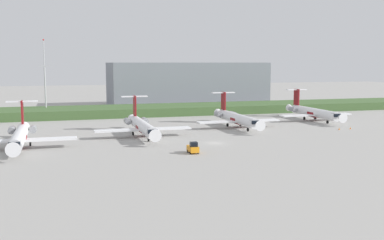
% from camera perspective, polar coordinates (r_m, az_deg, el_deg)
% --- Properties ---
extents(ground_plane, '(500.00, 500.00, 0.00)m').
position_cam_1_polar(ground_plane, '(130.08, -1.51, -0.68)').
color(ground_plane, '#9E9B96').
extents(grass_berm, '(320.00, 20.00, 2.79)m').
position_cam_1_polar(grass_berm, '(159.73, -4.33, 1.25)').
color(grass_berm, '#426033').
rests_on(grass_berm, ground).
extents(regional_jet_nearest, '(22.81, 31.00, 9.00)m').
position_cam_1_polar(regional_jet_nearest, '(101.82, -20.42, -1.84)').
color(regional_jet_nearest, white).
rests_on(regional_jet_nearest, ground).
extents(regional_jet_second, '(22.81, 31.00, 9.00)m').
position_cam_1_polar(regional_jet_second, '(111.58, -6.16, -0.69)').
color(regional_jet_second, white).
rests_on(regional_jet_second, ground).
extents(regional_jet_third, '(22.81, 31.00, 9.00)m').
position_cam_1_polar(regional_jet_third, '(126.91, 5.49, 0.25)').
color(regional_jet_third, white).
rests_on(regional_jet_third, ground).
extents(regional_jet_fourth, '(22.81, 31.00, 9.00)m').
position_cam_1_polar(regional_jet_fourth, '(146.27, 14.66, 0.95)').
color(regional_jet_fourth, white).
rests_on(regional_jet_fourth, ground).
extents(antenna_mast, '(4.40, 0.50, 25.18)m').
position_cam_1_polar(antenna_mast, '(160.40, -17.61, 4.19)').
color(antenna_mast, '#B2B2B7').
rests_on(antenna_mast, ground).
extents(distant_hangar, '(63.51, 26.90, 17.55)m').
position_cam_1_polar(distant_hangar, '(193.27, -0.67, 4.46)').
color(distant_hangar, gray).
rests_on(distant_hangar, ground).
extents(baggage_tug, '(1.72, 3.20, 2.30)m').
position_cam_1_polar(baggage_tug, '(90.25, 0.13, -3.47)').
color(baggage_tug, orange).
rests_on(baggage_tug, ground).
extents(safety_cone_front_marker, '(0.44, 0.44, 0.55)m').
position_cam_1_polar(safety_cone_front_marker, '(127.61, 17.64, -1.04)').
color(safety_cone_front_marker, orange).
rests_on(safety_cone_front_marker, ground).
extents(safety_cone_mid_marker, '(0.44, 0.44, 0.55)m').
position_cam_1_polar(safety_cone_mid_marker, '(129.92, 18.89, -0.95)').
color(safety_cone_mid_marker, orange).
rests_on(safety_cone_mid_marker, ground).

